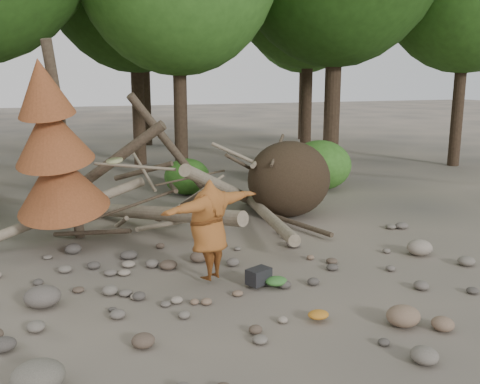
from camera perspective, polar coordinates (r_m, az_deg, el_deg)
name	(u,v)px	position (r m, az deg, el deg)	size (l,w,h in m)	color
ground	(260,289)	(9.38, 2.17, -10.32)	(120.00, 120.00, 0.00)	#514C44
deadfall_pile	(269,183)	(13.62, 3.17, 1.02)	(8.55, 5.24, 3.30)	#332619
dead_conifer	(55,151)	(11.46, -19.17, 4.11)	(2.06, 2.16, 4.35)	#4C3F30
bush_mid	(187,177)	(16.61, -5.67, 1.65)	(1.40, 1.40, 1.12)	#2F631C
bush_right	(320,165)	(17.39, 8.52, 2.85)	(2.00, 2.00, 1.60)	#3A7524
frisbee_thrower	(209,230)	(9.38, -3.33, -4.03)	(2.88, 1.50, 2.33)	brown
backpack	(259,279)	(9.43, 2.00, -9.29)	(0.41, 0.27, 0.27)	black
cloth_green	(276,284)	(9.43, 3.88, -9.74)	(0.39, 0.33, 0.15)	#336A2A
cloth_orange	(318,318)	(8.30, 8.35, -13.13)	(0.33, 0.27, 0.12)	#B16D1E
boulder_front_left	(38,377)	(6.97, -20.75, -17.94)	(0.62, 0.56, 0.37)	#625C51
boulder_front_right	(403,316)	(8.40, 17.02, -12.53)	(0.51, 0.46, 0.31)	#7C624D
boulder_mid_right	(420,247)	(11.62, 18.61, -5.63)	(0.53, 0.48, 0.32)	gray
boulder_mid_left	(42,297)	(9.20, -20.33, -10.42)	(0.58, 0.52, 0.35)	#5A534C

